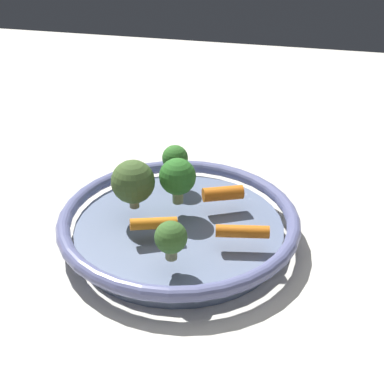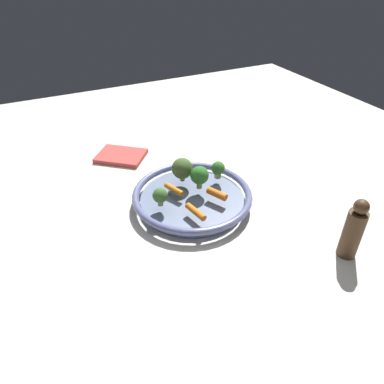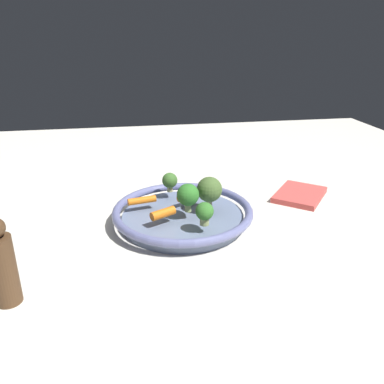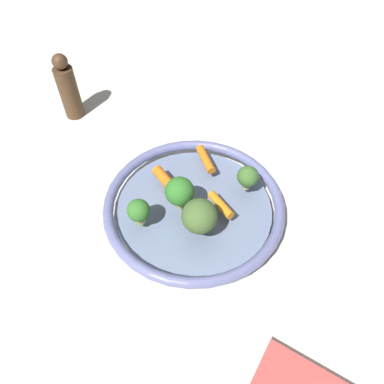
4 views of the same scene
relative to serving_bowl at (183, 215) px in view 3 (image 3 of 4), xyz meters
name	(u,v)px [view 3 (image 3 of 4)]	position (x,y,z in m)	size (l,w,h in m)	color
ground_plane	(183,223)	(0.00, 0.00, -0.02)	(1.98, 1.98, 0.00)	silver
serving_bowl	(183,215)	(0.00, 0.00, 0.00)	(0.31, 0.31, 0.04)	slate
baby_carrot_left	(142,200)	(-0.03, -0.09, 0.03)	(0.02, 0.02, 0.06)	orange
baby_carrot_near_rim	(189,196)	(-0.04, 0.02, 0.03)	(0.01, 0.01, 0.06)	orange
baby_carrot_back	(163,213)	(0.05, -0.05, 0.03)	(0.02, 0.02, 0.05)	orange
broccoli_floret_small	(210,190)	(0.00, 0.06, 0.06)	(0.06, 0.06, 0.07)	tan
broccoli_floret_large	(205,212)	(0.09, 0.03, 0.05)	(0.04, 0.04, 0.05)	#99A866
broccoli_floret_edge	(170,181)	(-0.09, -0.02, 0.05)	(0.04, 0.04, 0.05)	tan
broccoli_floret_mid	(188,195)	(0.02, 0.01, 0.06)	(0.05, 0.05, 0.06)	#96AA66
pepper_mill	(2,265)	(0.23, -0.31, 0.05)	(0.04, 0.04, 0.15)	#4C331E
dish_towel	(300,195)	(-0.10, 0.32, -0.01)	(0.15, 0.11, 0.01)	#D14C47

